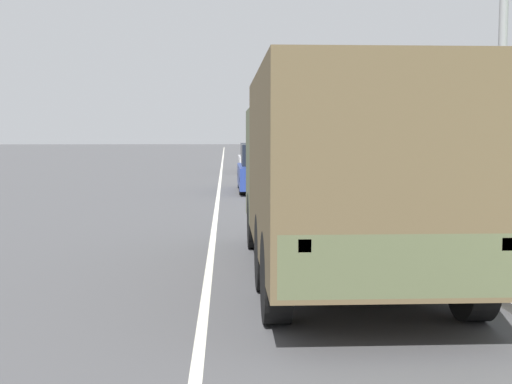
% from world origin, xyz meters
% --- Properties ---
extents(ground_plane, '(180.00, 180.00, 0.00)m').
position_xyz_m(ground_plane, '(0.00, 40.00, 0.00)').
color(ground_plane, '#4C4C4F').
extents(lane_centre_stripe, '(0.12, 120.00, 0.00)m').
position_xyz_m(lane_centre_stripe, '(0.00, 40.00, 0.00)').
color(lane_centre_stripe, silver).
rests_on(lane_centre_stripe, ground).
extents(sidewalk_right, '(1.80, 120.00, 0.12)m').
position_xyz_m(sidewalk_right, '(4.50, 40.00, 0.06)').
color(sidewalk_right, '#ADAAA3').
rests_on(sidewalk_right, ground).
extents(grass_strip_right, '(7.00, 120.00, 0.02)m').
position_xyz_m(grass_strip_right, '(8.90, 40.00, 0.01)').
color(grass_strip_right, '#6B9347').
rests_on(grass_strip_right, ground).
extents(military_truck, '(2.51, 7.05, 2.88)m').
position_xyz_m(military_truck, '(1.92, 10.00, 1.61)').
color(military_truck, '#545B3D').
rests_on(military_truck, ground).
extents(car_nearest_ahead, '(1.95, 4.40, 1.72)m').
position_xyz_m(car_nearest_ahead, '(1.70, 24.28, 0.76)').
color(car_nearest_ahead, navy).
rests_on(car_nearest_ahead, ground).
extents(car_second_ahead, '(1.91, 4.76, 1.59)m').
position_xyz_m(car_second_ahead, '(1.93, 36.03, 0.71)').
color(car_second_ahead, silver).
rests_on(car_second_ahead, ground).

